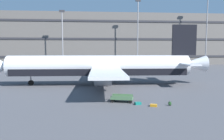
# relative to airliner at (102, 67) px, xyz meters

# --- Properties ---
(ground_plane) EXTENTS (600.00, 600.00, 0.00)m
(ground_plane) POSITION_rel_airliner_xyz_m (2.36, -0.60, -3.14)
(ground_plane) COLOR #4C4C51
(terminal_structure) EXTENTS (145.08, 18.95, 19.68)m
(terminal_structure) POSITION_rel_airliner_xyz_m (2.36, 53.79, 6.70)
(terminal_structure) COLOR #605B56
(terminal_structure) RESTS_ON ground_plane
(airliner) EXTENTS (36.25, 29.23, 10.32)m
(airliner) POSITION_rel_airliner_xyz_m (0.00, 0.00, 0.00)
(airliner) COLOR silver
(airliner) RESTS_ON ground_plane
(light_mast_left) EXTENTS (1.80, 0.50, 18.93)m
(light_mast_left) POSITION_rel_airliner_xyz_m (-11.60, 37.67, 7.97)
(light_mast_left) COLOR gray
(light_mast_left) RESTS_ON ground_plane
(light_mast_center_left) EXTENTS (1.80, 0.50, 22.85)m
(light_mast_center_left) POSITION_rel_airliner_xyz_m (13.94, 37.67, 9.99)
(light_mast_center_left) COLOR gray
(light_mast_center_left) RESTS_ON ground_plane
(light_mast_center_right) EXTENTS (1.80, 0.50, 26.48)m
(light_mast_center_right) POSITION_rel_airliner_xyz_m (38.64, 37.67, 11.85)
(light_mast_center_right) COLOR gray
(light_mast_center_right) RESTS_ON ground_plane
(suitcase_laid_flat) EXTENTS (0.77, 0.59, 0.26)m
(suitcase_laid_flat) POSITION_rel_airliner_xyz_m (3.44, -13.67, -3.01)
(suitcase_laid_flat) COLOR #147266
(suitcase_laid_flat) RESTS_ON ground_plane
(suitcase_upright) EXTENTS (0.83, 0.68, 0.25)m
(suitcase_upright) POSITION_rel_airliner_xyz_m (4.96, -14.63, -3.01)
(suitcase_upright) COLOR orange
(suitcase_upright) RESTS_ON ground_plane
(backpack_purple) EXTENTS (0.43, 0.42, 0.53)m
(backpack_purple) POSITION_rel_airliner_xyz_m (6.81, -14.47, -2.91)
(backpack_purple) COLOR #264C26
(backpack_purple) RESTS_ON ground_plane
(baggage_cart) EXTENTS (3.36, 1.92, 0.82)m
(baggage_cart) POSITION_rel_airliner_xyz_m (1.82, -12.33, -2.71)
(baggage_cart) COLOR #4C724C
(baggage_cart) RESTS_ON ground_plane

